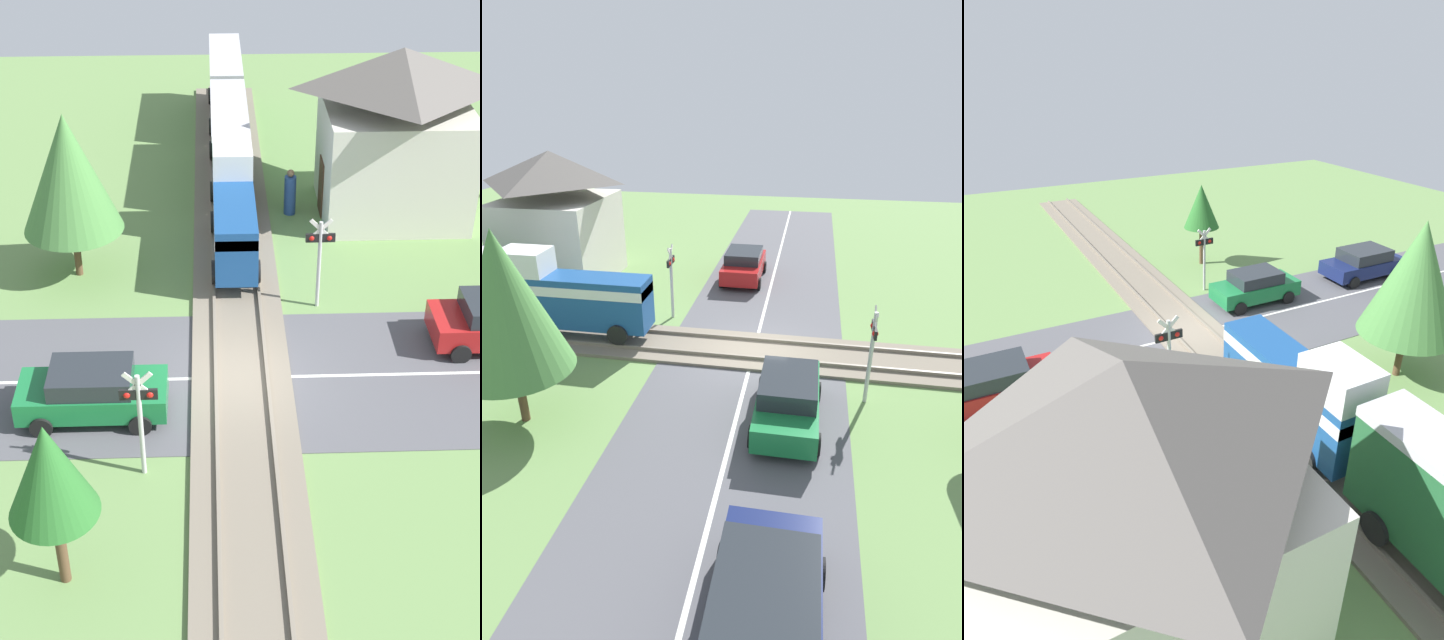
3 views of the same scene
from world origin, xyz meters
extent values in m
plane|color=#66894C|center=(0.00, 0.00, 0.00)|extent=(60.00, 60.00, 0.00)
cube|color=#515156|center=(0.00, 0.00, 0.01)|extent=(48.00, 6.40, 0.02)
cube|color=silver|center=(0.00, 0.00, 0.02)|extent=(48.00, 0.12, 0.00)
cube|color=#756B5B|center=(0.00, 0.00, 0.06)|extent=(2.80, 48.00, 0.12)
cube|color=slate|center=(-0.72, 0.00, 0.18)|extent=(0.10, 48.00, 0.12)
cube|color=slate|center=(0.72, 0.00, 0.18)|extent=(0.10, 48.00, 0.12)
cube|color=navy|center=(0.00, 6.64, 1.57)|extent=(1.35, 5.51, 1.90)
cube|color=silver|center=(0.00, 6.64, 2.09)|extent=(1.37, 5.51, 0.36)
cube|color=silver|center=(0.00, 8.51, 2.97)|extent=(1.35, 1.76, 0.90)
cylinder|color=black|center=(-0.72, 4.88, 0.62)|extent=(0.14, 0.76, 0.76)
cylinder|color=black|center=(0.72, 4.88, 0.62)|extent=(0.14, 0.76, 0.76)
cylinder|color=black|center=(-0.72, 8.40, 0.62)|extent=(0.14, 0.76, 0.76)
cylinder|color=black|center=(0.72, 8.40, 0.62)|extent=(0.14, 0.76, 0.76)
cylinder|color=black|center=(-0.72, 10.91, 0.62)|extent=(0.14, 0.76, 0.76)
cylinder|color=black|center=(0.72, 10.91, 0.62)|extent=(0.14, 0.76, 0.76)
cube|color=#197038|center=(-3.97, -1.44, 0.64)|extent=(3.91, 1.69, 0.69)
cube|color=#23282D|center=(-3.97, -1.44, 1.24)|extent=(2.15, 1.56, 0.52)
cylinder|color=black|center=(-2.70, -0.59, 0.30)|extent=(0.60, 0.18, 0.60)
cylinder|color=black|center=(-2.70, -2.29, 0.30)|extent=(0.60, 0.18, 0.60)
cylinder|color=black|center=(-5.24, -0.59, 0.30)|extent=(0.60, 0.18, 0.60)
cylinder|color=black|center=(-5.24, -2.29, 0.30)|extent=(0.60, 0.18, 0.60)
cube|color=#A81919|center=(7.62, 1.44, 0.66)|extent=(3.95, 1.80, 0.73)
cube|color=#23282D|center=(7.62, 1.44, 1.28)|extent=(2.17, 1.66, 0.50)
cylinder|color=black|center=(6.33, 0.54, 0.30)|extent=(0.60, 0.18, 0.60)
cylinder|color=black|center=(6.33, 2.34, 0.30)|extent=(0.60, 0.18, 0.60)
cube|color=#141E4C|center=(-10.48, -1.44, 0.63)|extent=(4.21, 1.87, 0.66)
cube|color=#23282D|center=(-10.48, -1.44, 1.25)|extent=(2.32, 1.72, 0.56)
cylinder|color=black|center=(-9.11, -0.51, 0.30)|extent=(0.60, 0.18, 0.60)
cylinder|color=black|center=(-9.11, -2.37, 0.30)|extent=(0.60, 0.18, 0.60)
cylinder|color=black|center=(-11.85, -0.51, 0.30)|extent=(0.60, 0.18, 0.60)
cylinder|color=black|center=(-11.85, -2.37, 0.30)|extent=(0.60, 0.18, 0.60)
cylinder|color=#B7B7B7|center=(-2.53, -3.72, 1.49)|extent=(0.12, 0.12, 2.97)
cube|color=black|center=(-2.53, -3.72, 2.44)|extent=(0.90, 0.08, 0.28)
sphere|color=red|center=(-2.80, -3.72, 2.44)|extent=(0.18, 0.18, 0.18)
sphere|color=red|center=(-2.26, -3.72, 2.44)|extent=(0.18, 0.18, 0.18)
cube|color=silver|center=(-2.53, -3.72, 2.72)|extent=(0.72, 0.04, 0.72)
cube|color=silver|center=(-2.53, -3.72, 2.72)|extent=(0.72, 0.04, 0.72)
cylinder|color=#B7B7B7|center=(2.53, 3.72, 1.49)|extent=(0.12, 0.12, 2.97)
cube|color=black|center=(2.53, 3.72, 2.44)|extent=(0.90, 0.08, 0.28)
sphere|color=red|center=(2.80, 3.72, 2.44)|extent=(0.18, 0.18, 0.18)
sphere|color=red|center=(2.26, 3.72, 2.44)|extent=(0.18, 0.18, 0.18)
cube|color=silver|center=(2.53, 3.72, 2.72)|extent=(0.72, 0.04, 0.72)
cube|color=silver|center=(2.53, 3.72, 2.72)|extent=(0.72, 0.04, 0.72)
cube|color=beige|center=(5.97, 10.27, 2.05)|extent=(5.21, 4.65, 4.10)
pyramid|color=#5B5651|center=(5.97, 10.27, 5.50)|extent=(5.63, 5.02, 1.40)
cube|color=#472D1E|center=(3.35, 10.27, 1.05)|extent=(0.06, 1.10, 2.10)
cylinder|color=#2D4C8E|center=(2.19, 10.21, 0.75)|extent=(0.44, 0.44, 1.50)
sphere|color=#936B4C|center=(2.19, 10.21, 1.64)|extent=(0.27, 0.27, 0.27)
cylinder|color=brown|center=(-5.22, 5.96, 0.86)|extent=(0.24, 0.24, 1.72)
cone|color=#477F3D|center=(-5.22, 5.96, 3.66)|extent=(3.24, 3.24, 3.88)
cylinder|color=brown|center=(-4.04, -6.97, 1.02)|extent=(0.24, 0.24, 2.04)
cone|color=#286628|center=(-4.04, -6.97, 3.16)|extent=(1.87, 1.87, 2.24)
camera|label=1|loc=(-0.76, -19.98, 15.27)|focal=50.00mm
camera|label=2|loc=(-15.91, -1.73, 8.59)|focal=28.00mm
camera|label=3|loc=(7.67, 16.04, 9.92)|focal=28.00mm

